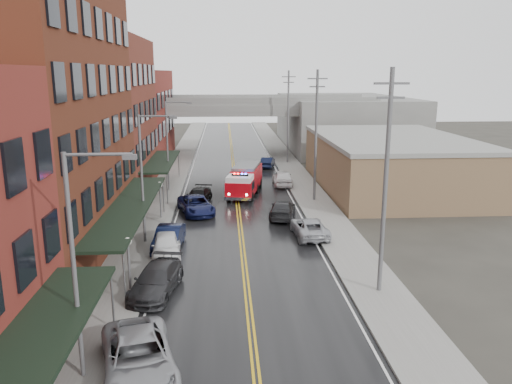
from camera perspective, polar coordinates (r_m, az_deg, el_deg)
name	(u,v)px	position (r m, az deg, el deg)	size (l,w,h in m)	color
road	(239,217)	(41.49, -1.96, -2.91)	(11.00, 160.00, 0.02)	black
sidewalk_left	(150,218)	(41.91, -12.00, -2.94)	(3.00, 160.00, 0.15)	slate
sidewalk_right	(326,215)	(42.30, 7.99, -2.62)	(3.00, 160.00, 0.15)	slate
curb_left	(170,218)	(41.70, -9.75, -2.92)	(0.30, 160.00, 0.15)	gray
curb_right	(306,215)	(42.00, 5.78, -2.67)	(0.30, 160.00, 0.15)	gray
brick_building_b	(32,117)	(35.07, -24.19, 7.88)	(9.00, 20.00, 18.00)	#4D2214
brick_building_c	(100,117)	(51.91, -17.40, 8.22)	(9.00, 15.00, 15.00)	#5F2A1C
brick_building_far	(132,117)	(69.10, -13.95, 8.35)	(9.00, 20.00, 12.00)	maroon
tan_building	(390,164)	(53.45, 15.11, 3.09)	(14.00, 22.00, 5.00)	brown
right_far_block	(343,122)	(82.41, 9.87, 7.92)	(18.00, 30.00, 8.00)	slate
awning_0	(16,370)	(17.51, -25.69, -17.89)	(2.60, 16.00, 3.09)	black
awning_1	(130,206)	(34.52, -14.16, -1.58)	(2.60, 18.00, 3.09)	black
awning_2	(162,161)	(51.43, -10.73, 3.48)	(2.60, 13.00, 3.09)	black
globe_lamp_1	(128,252)	(27.95, -14.40, -6.62)	(0.44, 0.44, 3.12)	#59595B
globe_lamp_2	(160,192)	(41.22, -10.91, 0.05)	(0.44, 0.44, 3.12)	#59595B
street_lamp_0	(79,254)	(19.71, -19.53, -6.69)	(2.64, 0.22, 9.00)	#59595B
street_lamp_1	(145,171)	(34.83, -12.55, 2.35)	(2.64, 0.22, 9.00)	#59595B
street_lamp_2	(170,140)	(50.50, -9.84, 5.86)	(2.64, 0.22, 9.00)	#59595B
utility_pole_0	(386,180)	(26.70, 14.60, 1.35)	(1.80, 0.24, 12.00)	#59595B
utility_pole_1	(316,134)	(45.87, 6.87, 6.62)	(1.80, 0.24, 12.00)	#59595B
utility_pole_2	(288,115)	(65.54, 3.69, 8.73)	(1.80, 0.24, 12.00)	#59595B
overpass	(232,114)	(72.02, -2.79, 8.91)	(40.00, 10.00, 7.50)	slate
fire_truck	(245,179)	(48.92, -1.31, 1.45)	(4.30, 8.00, 2.79)	#AF0811
parked_car_left_2	(139,358)	(21.16, -13.27, -17.93)	(2.71, 5.87, 1.63)	#95979D
parked_car_left_3	(156,280)	(28.00, -11.33, -9.85)	(2.11, 5.18, 1.50)	#29292C
parked_car_left_4	(166,246)	(33.09, -10.22, -6.04)	(1.84, 4.57, 1.56)	white
parked_car_left_5	(169,238)	(34.59, -9.93, -5.18)	(1.62, 4.65, 1.53)	black
parked_car_left_6	(196,205)	(42.73, -6.86, -1.50)	(2.45, 5.32, 1.48)	#121743
parked_car_left_7	(198,196)	(46.00, -6.63, -0.49)	(1.91, 4.69, 1.36)	black
parked_car_right_0	(309,227)	(36.78, 6.12, -4.05)	(2.26, 4.91, 1.36)	#A5A7AD
parked_car_right_1	(282,209)	(41.36, 3.04, -1.97)	(1.98, 4.87, 1.41)	black
parked_car_right_2	(283,178)	(53.08, 3.05, 1.64)	(1.96, 4.88, 1.66)	white
parked_car_right_3	(268,162)	(63.20, 1.34, 3.42)	(1.42, 4.08, 1.34)	black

